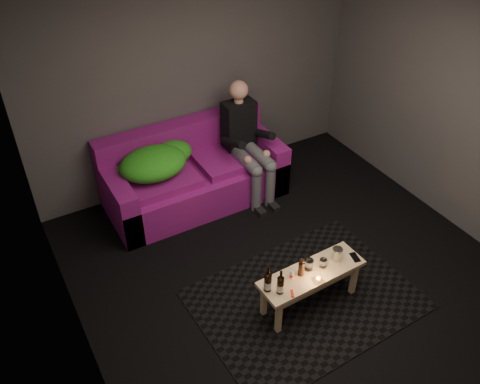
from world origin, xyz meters
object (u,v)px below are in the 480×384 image
(person, at_px, (246,140))
(beer_bottle_a, at_px, (268,282))
(coffee_table, at_px, (311,278))
(beer_bottle_b, at_px, (280,285))
(sofa, at_px, (193,175))
(steel_cup, at_px, (337,254))

(person, xyz_separation_m, beer_bottle_a, (-0.84, -1.81, -0.19))
(beer_bottle_a, bearing_deg, coffee_table, -2.42)
(beer_bottle_b, bearing_deg, sofa, 85.59)
(sofa, height_order, beer_bottle_b, sofa)
(sofa, distance_m, beer_bottle_b, 2.07)
(person, relative_size, beer_bottle_b, 5.39)
(sofa, relative_size, beer_bottle_a, 7.50)
(sofa, bearing_deg, beer_bottle_a, -96.77)
(beer_bottle_b, distance_m, steel_cup, 0.67)
(person, relative_size, beer_bottle_a, 5.01)
(sofa, xyz_separation_m, beer_bottle_a, (-0.23, -1.98, 0.20))
(sofa, xyz_separation_m, beer_bottle_b, (-0.16, -2.05, 0.19))
(person, relative_size, steel_cup, 10.61)
(coffee_table, relative_size, beer_bottle_b, 4.06)
(beer_bottle_a, distance_m, steel_cup, 0.74)
(sofa, relative_size, person, 1.50)
(sofa, distance_m, coffee_table, 2.01)
(beer_bottle_a, relative_size, steel_cup, 2.12)
(person, height_order, steel_cup, person)
(person, xyz_separation_m, steel_cup, (-0.10, -1.81, -0.22))
(person, bearing_deg, beer_bottle_b, -112.12)
(coffee_table, relative_size, beer_bottle_a, 3.77)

